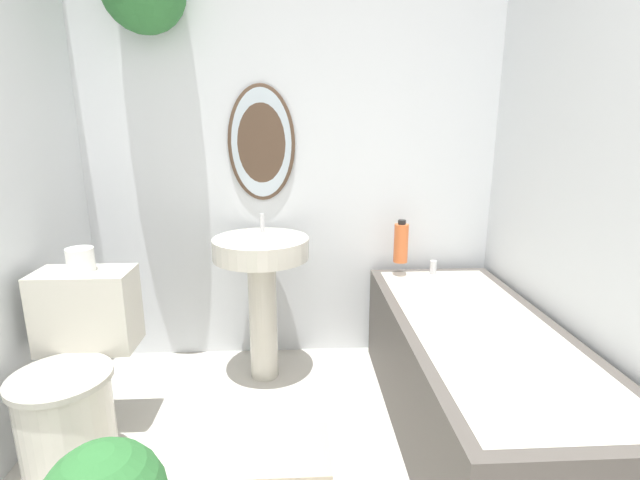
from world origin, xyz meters
name	(u,v)px	position (x,y,z in m)	size (l,w,h in m)	color
wall_back	(270,128)	(-0.12, 2.35, 1.33)	(2.41, 0.40, 2.40)	silver
toilet	(75,380)	(-0.89, 1.46, 0.35)	(0.40, 0.58, 0.75)	beige
pedestal_sink	(262,274)	(-0.17, 2.05, 0.59)	(0.50, 0.50, 0.88)	beige
bathtub	(476,379)	(0.79, 1.49, 0.28)	(0.68, 1.60, 0.61)	#4C4742
shampoo_bottle	(401,243)	(0.59, 2.18, 0.72)	(0.08, 0.08, 0.24)	#DB6633
bath_mat	(256,452)	(-0.17, 1.42, 0.01)	(0.63, 0.34, 0.02)	#B7A88E
toilet_paper_roll	(80,260)	(-0.89, 1.63, 0.80)	(0.11, 0.11, 0.10)	white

